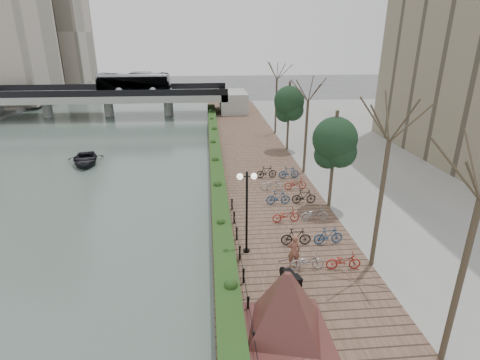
{
  "coord_description": "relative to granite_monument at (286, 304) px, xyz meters",
  "views": [
    {
      "loc": [
        -0.03,
        -13.55,
        11.18
      ],
      "look_at": [
        2.07,
        10.55,
        2.0
      ],
      "focal_mm": 28.0,
      "sensor_mm": 36.0,
      "label": 1
    }
  ],
  "objects": [
    {
      "name": "inland_pavement",
      "position": [
        17.32,
        19.8,
        -1.63
      ],
      "size": [
        24.0,
        75.0,
        0.5
      ],
      "primitive_type": "cube",
      "color": "gray",
      "rests_on": "ground"
    },
    {
      "name": "pedestrian",
      "position": [
        1.32,
        4.44,
        -0.51
      ],
      "size": [
        0.65,
        0.43,
        1.75
      ],
      "primitive_type": "imported",
      "rotation": [
        0.0,
        0.0,
        3.16
      ],
      "color": "brown",
      "rests_on": "promenade"
    },
    {
      "name": "hedge",
      "position": [
        -2.08,
        22.3,
        -1.08
      ],
      "size": [
        1.1,
        56.0,
        0.6
      ],
      "primitive_type": "cube",
      "color": "#223E16",
      "rests_on": "promenade"
    },
    {
      "name": "motorcycle",
      "position": [
        0.81,
        2.7,
        -0.84
      ],
      "size": [
        1.01,
        1.82,
        1.08
      ],
      "primitive_type": null,
      "rotation": [
        0.0,
        0.0,
        0.29
      ],
      "color": "black",
      "rests_on": "promenade"
    },
    {
      "name": "river_water",
      "position": [
        -17.68,
        27.3,
        -1.87
      ],
      "size": [
        30.0,
        130.0,
        0.02
      ],
      "primitive_type": "cube",
      "color": "#4B5E54",
      "rests_on": "ground"
    },
    {
      "name": "street_trees",
      "position": [
        5.32,
        14.98,
        1.8
      ],
      "size": [
        3.2,
        37.12,
        6.8
      ],
      "color": "#352C1F",
      "rests_on": "promenade"
    },
    {
      "name": "bridge",
      "position": [
        -16.82,
        47.3,
        1.49
      ],
      "size": [
        36.0,
        10.77,
        6.5
      ],
      "color": "#969692",
      "rests_on": "ground"
    },
    {
      "name": "granite_monument",
      "position": [
        0.0,
        0.0,
        0.0
      ],
      "size": [
        5.1,
        5.1,
        2.73
      ],
      "color": "#4B2220",
      "rests_on": "promenade"
    },
    {
      "name": "lamppost",
      "position": [
        -0.86,
        6.02,
        1.91
      ],
      "size": [
        1.02,
        0.32,
        4.54
      ],
      "color": "black",
      "rests_on": "promenade"
    },
    {
      "name": "chain_fence",
      "position": [
        -1.28,
        4.3,
        -1.03
      ],
      "size": [
        0.1,
        14.1,
        0.7
      ],
      "color": "black",
      "rests_on": "promenade"
    },
    {
      "name": "bicycle_parking",
      "position": [
        2.82,
        10.37,
        -0.91
      ],
      "size": [
        2.4,
        14.69,
        1.0
      ],
      "color": "#A09FA3",
      "rests_on": "promenade"
    },
    {
      "name": "promenade",
      "position": [
        1.32,
        19.8,
        -1.63
      ],
      "size": [
        8.0,
        75.0,
        0.5
      ],
      "primitive_type": "cube",
      "color": "brown",
      "rests_on": "ground"
    },
    {
      "name": "ground",
      "position": [
        -2.68,
        2.3,
        -1.88
      ],
      "size": [
        220.0,
        220.0,
        0.0
      ],
      "primitive_type": "plane",
      "color": "#59595B",
      "rests_on": "ground"
    },
    {
      "name": "boat",
      "position": [
        -14.36,
        23.48,
        -1.38
      ],
      "size": [
        4.3,
        5.29,
        0.96
      ],
      "primitive_type": "imported",
      "rotation": [
        0.0,
        0.0,
        0.23
      ],
      "color": "black",
      "rests_on": "river_water"
    }
  ]
}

